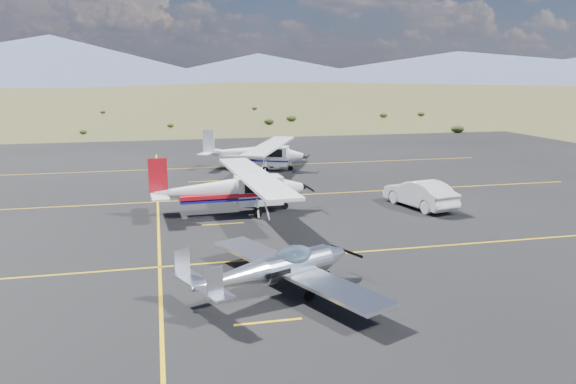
{
  "coord_description": "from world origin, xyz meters",
  "views": [
    {
      "loc": [
        -5.87,
        -18.25,
        7.03
      ],
      "look_at": [
        -0.04,
        6.63,
        1.6
      ],
      "focal_mm": 35.0,
      "sensor_mm": 36.0,
      "label": 1
    }
  ],
  "objects_px": {
    "aircraft_low_wing": "(278,268)",
    "sedan": "(420,194)",
    "aircraft_plain": "(255,153)",
    "aircraft_cessna": "(232,188)"
  },
  "relations": [
    {
      "from": "aircraft_low_wing",
      "to": "sedan",
      "type": "height_order",
      "value": "aircraft_low_wing"
    },
    {
      "from": "aircraft_low_wing",
      "to": "aircraft_plain",
      "type": "bearing_deg",
      "value": 58.12
    },
    {
      "from": "sedan",
      "to": "aircraft_plain",
      "type": "bearing_deg",
      "value": -77.34
    },
    {
      "from": "aircraft_low_wing",
      "to": "aircraft_plain",
      "type": "xyz_separation_m",
      "value": [
        3.34,
        23.59,
        0.43
      ]
    },
    {
      "from": "aircraft_plain",
      "to": "sedan",
      "type": "xyz_separation_m",
      "value": [
        6.52,
        -13.67,
        -0.53
      ]
    },
    {
      "from": "aircraft_cessna",
      "to": "aircraft_plain",
      "type": "xyz_separation_m",
      "value": [
        3.38,
        12.65,
        -0.04
      ]
    },
    {
      "from": "aircraft_low_wing",
      "to": "sedan",
      "type": "distance_m",
      "value": 13.99
    },
    {
      "from": "aircraft_plain",
      "to": "aircraft_cessna",
      "type": "bearing_deg",
      "value": -81.27
    },
    {
      "from": "aircraft_cessna",
      "to": "aircraft_plain",
      "type": "height_order",
      "value": "aircraft_cessna"
    },
    {
      "from": "aircraft_low_wing",
      "to": "sedan",
      "type": "xyz_separation_m",
      "value": [
        9.86,
        9.92,
        -0.1
      ]
    }
  ]
}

